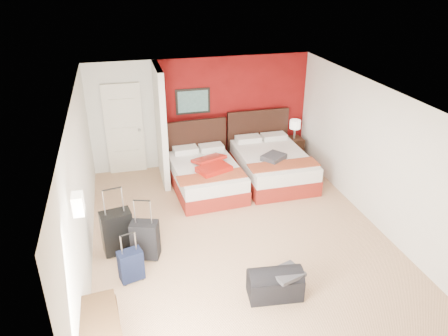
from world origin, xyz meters
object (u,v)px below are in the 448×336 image
object	(u,v)px
table_lamp	(295,129)
suitcase_navy	(131,267)
bed_right	(272,166)
suitcase_charcoal	(145,241)
red_suitcase_open	(211,164)
duffel_bag	(275,285)
suitcase_black	(117,233)
bed_left	(206,177)
nightstand	(293,149)

from	to	relation	value
table_lamp	suitcase_navy	bearing A→B (deg)	-139.23
bed_right	suitcase_charcoal	distance (m)	3.65
bed_right	red_suitcase_open	size ratio (longest dim) A/B	2.28
table_lamp	duffel_bag	distance (m)	4.87
bed_right	suitcase_navy	world-z (taller)	bed_right
suitcase_black	suitcase_navy	distance (m)	0.78
bed_left	suitcase_charcoal	distance (m)	2.48
nightstand	suitcase_charcoal	world-z (taller)	suitcase_charcoal
bed_left	suitcase_charcoal	xyz separation A→B (m)	(-1.43, -2.03, 0.03)
nightstand	suitcase_navy	xyz separation A→B (m)	(-4.06, -3.50, -0.03)
table_lamp	suitcase_navy	distance (m)	5.39
bed_left	duffel_bag	distance (m)	3.39
bed_left	table_lamp	distance (m)	2.61
bed_left	table_lamp	xyz separation A→B (m)	(2.37, 0.98, 0.50)
suitcase_navy	bed_left	bearing A→B (deg)	41.08
bed_left	suitcase_navy	distance (m)	3.04
bed_right	red_suitcase_open	distance (m)	1.47
suitcase_black	suitcase_charcoal	xyz separation A→B (m)	(0.43, -0.26, -0.05)
suitcase_charcoal	suitcase_navy	world-z (taller)	suitcase_charcoal
suitcase_black	suitcase_charcoal	distance (m)	0.50
nightstand	suitcase_black	world-z (taller)	suitcase_black
suitcase_navy	duffel_bag	xyz separation A→B (m)	(1.97, -0.85, -0.05)
red_suitcase_open	nightstand	xyz separation A→B (m)	(2.27, 1.08, -0.34)
suitcase_black	nightstand	bearing A→B (deg)	23.02
suitcase_black	bed_left	bearing A→B (deg)	33.66
nightstand	table_lamp	xyz separation A→B (m)	(0.00, 0.00, 0.50)
nightstand	table_lamp	size ratio (longest dim) A/B	1.23
bed_left	red_suitcase_open	bearing A→B (deg)	-48.47
duffel_bag	nightstand	bearing A→B (deg)	70.76
nightstand	bed_right	bearing A→B (deg)	-137.77
suitcase_charcoal	bed_left	bearing A→B (deg)	73.41
suitcase_charcoal	suitcase_navy	xyz separation A→B (m)	(-0.26, -0.50, -0.07)
table_lamp	duffel_bag	bearing A→B (deg)	-115.65
bed_left	nightstand	bearing A→B (deg)	18.90
red_suitcase_open	duffel_bag	size ratio (longest dim) A/B	1.16
suitcase_navy	duffel_bag	world-z (taller)	suitcase_navy
suitcase_navy	duffel_bag	bearing A→B (deg)	-38.53
bed_right	suitcase_charcoal	size ratio (longest dim) A/B	3.21
suitcase_black	suitcase_navy	world-z (taller)	suitcase_black
duffel_bag	table_lamp	bearing A→B (deg)	70.76
red_suitcase_open	suitcase_charcoal	bearing A→B (deg)	-149.53
red_suitcase_open	duffel_bag	world-z (taller)	red_suitcase_open
suitcase_black	table_lamp	bearing A→B (deg)	23.02
suitcase_navy	duffel_bag	size ratio (longest dim) A/B	0.64
suitcase_black	suitcase_navy	size ratio (longest dim) A/B	1.49
bed_left	red_suitcase_open	world-z (taller)	red_suitcase_open
suitcase_charcoal	duffel_bag	world-z (taller)	suitcase_charcoal
suitcase_charcoal	suitcase_navy	size ratio (longest dim) A/B	1.29
nightstand	suitcase_black	distance (m)	5.04
red_suitcase_open	suitcase_charcoal	size ratio (longest dim) A/B	1.41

